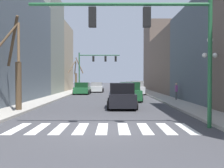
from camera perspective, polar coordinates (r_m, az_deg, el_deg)
ground_plane at (r=11.11m, az=-2.07°, el=-9.81°), size 240.00×240.00×0.00m
building_row_left at (r=29.16m, az=-20.82°, el=8.57°), size 6.00×44.38×13.28m
building_row_right at (r=30.09m, az=18.60°, el=7.60°), size 6.00×48.85×13.61m
crosswalk_stripes at (r=11.26m, az=-2.04°, el=-9.64°), size 7.65×2.60×0.01m
traffic_signal_near at (r=11.52m, az=9.21°, el=11.51°), size 7.81×0.28×5.68m
traffic_signal_far at (r=40.19m, az=-3.77°, el=4.59°), size 6.28×0.28×6.09m
street_lamp_right_corner at (r=16.96m, az=20.61°, el=5.16°), size 0.95×0.36×4.48m
car_parked_left_mid at (r=35.87m, az=-6.40°, el=-1.01°), size 2.18×4.22×1.60m
car_parked_left_near at (r=43.56m, az=4.36°, el=-0.58°), size 2.15×4.74×1.65m
car_at_intersection at (r=24.85m, az=3.92°, el=-1.78°), size 2.18×4.67×1.80m
car_parked_right_far at (r=35.10m, az=5.53°, el=-0.91°), size 1.98×4.28×1.81m
car_driving_toward_lane at (r=18.88m, az=2.22°, el=-2.71°), size 2.07×4.31×1.81m
car_driving_away_lane at (r=41.12m, az=-3.21°, el=-0.74°), size 2.06×4.54×1.56m
pedestrian_waiting_at_curb at (r=25.12m, az=13.92°, el=-1.21°), size 0.22×0.68×1.58m
street_tree_right_near at (r=17.58m, az=-20.10°, el=3.16°), size 2.05×3.08×5.98m
street_tree_left_near at (r=44.04m, az=-7.73°, el=1.67°), size 2.41×2.54×5.51m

